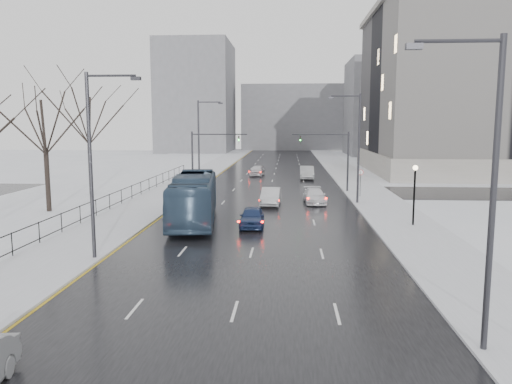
% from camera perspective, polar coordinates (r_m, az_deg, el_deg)
% --- Properties ---
extents(road, '(16.00, 150.00, 0.04)m').
position_cam_1_polar(road, '(66.12, 1.93, 1.46)').
color(road, black).
rests_on(road, ground).
extents(cross_road, '(130.00, 10.00, 0.04)m').
position_cam_1_polar(cross_road, '(54.22, 1.53, 0.06)').
color(cross_road, black).
rests_on(cross_road, ground).
extents(sidewalk_left, '(5.00, 150.00, 0.16)m').
position_cam_1_polar(sidewalk_left, '(67.27, -7.05, 1.57)').
color(sidewalk_left, silver).
rests_on(sidewalk_left, ground).
extents(sidewalk_right, '(5.00, 150.00, 0.16)m').
position_cam_1_polar(sidewalk_right, '(66.62, 11.00, 1.42)').
color(sidewalk_right, silver).
rests_on(sidewalk_right, ground).
extents(park_strip, '(14.00, 150.00, 0.12)m').
position_cam_1_polar(park_strip, '(69.68, -14.75, 1.57)').
color(park_strip, white).
rests_on(park_strip, ground).
extents(tree_park_d, '(8.75, 8.75, 12.50)m').
position_cam_1_polar(tree_park_d, '(44.99, -22.54, -2.18)').
color(tree_park_d, black).
rests_on(tree_park_d, ground).
extents(tree_park_e, '(9.45, 9.45, 13.50)m').
position_cam_1_polar(tree_park_e, '(54.16, -18.27, -0.37)').
color(tree_park_e, black).
rests_on(tree_park_e, ground).
extents(iron_fence, '(0.06, 70.00, 1.30)m').
position_cam_1_polar(iron_fence, '(39.27, -18.89, -2.04)').
color(iron_fence, black).
rests_on(iron_fence, sidewalk_left).
extents(streetlight_r_near, '(2.95, 0.25, 10.00)m').
position_cam_1_polar(streetlight_r_near, '(16.92, 24.85, 1.20)').
color(streetlight_r_near, '#2D2D33').
rests_on(streetlight_r_near, ground).
extents(streetlight_r_mid, '(2.95, 0.25, 10.00)m').
position_cam_1_polar(streetlight_r_mid, '(46.12, 11.40, 5.52)').
color(streetlight_r_mid, '#2D2D33').
rests_on(streetlight_r_mid, ground).
extents(streetlight_l_near, '(2.95, 0.25, 10.00)m').
position_cam_1_polar(streetlight_l_near, '(27.70, -17.99, 3.85)').
color(streetlight_l_near, '#2D2D33').
rests_on(streetlight_l_near, ground).
extents(streetlight_l_far, '(2.95, 0.25, 10.00)m').
position_cam_1_polar(streetlight_l_far, '(58.61, -6.35, 6.09)').
color(streetlight_l_far, '#2D2D33').
rests_on(streetlight_l_far, ground).
extents(lamppost_r_mid, '(0.36, 0.36, 4.28)m').
position_cam_1_polar(lamppost_r_mid, '(37.05, 17.67, 0.62)').
color(lamppost_r_mid, black).
rests_on(lamppost_r_mid, sidewalk_right).
extents(mast_signal_right, '(6.10, 0.33, 6.50)m').
position_cam_1_polar(mast_signal_right, '(54.04, 9.35, 4.29)').
color(mast_signal_right, '#2D2D33').
rests_on(mast_signal_right, ground).
extents(mast_signal_left, '(6.10, 0.33, 6.50)m').
position_cam_1_polar(mast_signal_left, '(54.59, -6.19, 4.38)').
color(mast_signal_left, '#2D2D33').
rests_on(mast_signal_left, ground).
extents(no_uturn_sign, '(0.60, 0.06, 2.70)m').
position_cam_1_polar(no_uturn_sign, '(50.45, 11.86, 1.92)').
color(no_uturn_sign, '#2D2D33').
rests_on(no_uturn_sign, sidewalk_right).
extents(civic_building, '(41.00, 31.00, 24.80)m').
position_cam_1_polar(civic_building, '(84.46, 27.10, 9.61)').
color(civic_building, gray).
rests_on(civic_building, ground).
extents(bldg_far_right, '(24.00, 20.00, 22.00)m').
position_cam_1_polar(bldg_far_right, '(123.49, 16.08, 9.23)').
color(bldg_far_right, slate).
rests_on(bldg_far_right, ground).
extents(bldg_far_left, '(18.00, 22.00, 28.00)m').
position_cam_1_polar(bldg_far_left, '(133.05, -6.80, 10.65)').
color(bldg_far_left, slate).
rests_on(bldg_far_left, ground).
extents(bldg_far_center, '(30.00, 18.00, 18.00)m').
position_cam_1_polar(bldg_far_center, '(145.70, 4.56, 8.46)').
color(bldg_far_center, slate).
rests_on(bldg_far_center, ground).
extents(bus, '(4.54, 13.09, 3.57)m').
position_cam_1_polar(bus, '(37.56, -7.13, -0.69)').
color(bus, '#31475F').
rests_on(bus, road).
extents(sedan_center_near, '(1.76, 4.21, 1.42)m').
position_cam_1_polar(sedan_center_near, '(35.60, -0.46, -2.86)').
color(sedan_center_near, navy).
rests_on(sedan_center_near, road).
extents(sedan_right_near, '(1.81, 4.79, 1.56)m').
position_cam_1_polar(sedan_right_near, '(45.08, 1.71, -0.50)').
color(sedan_right_near, '#B7B8BD').
rests_on(sedan_right_near, road).
extents(sedan_right_far, '(2.20, 4.80, 1.36)m').
position_cam_1_polar(sedan_right_far, '(46.37, 6.71, -0.45)').
color(sedan_right_far, white).
rests_on(sedan_right_far, road).
extents(sedan_center_far, '(2.15, 4.50, 1.48)m').
position_cam_1_polar(sedan_center_far, '(70.50, 0.14, 2.49)').
color(sedan_center_far, silver).
rests_on(sedan_center_far, road).
extents(sedan_right_distant, '(1.86, 5.21, 1.71)m').
position_cam_1_polar(sedan_right_distant, '(66.48, 5.83, 2.22)').
color(sedan_right_distant, '#959699').
rests_on(sedan_right_distant, road).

